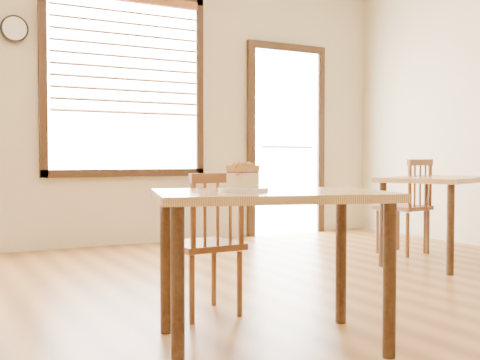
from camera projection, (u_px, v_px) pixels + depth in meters
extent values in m
plane|color=olive|center=(333.00, 360.00, 2.71)|extent=(8.00, 8.00, 0.00)
plane|color=beige|center=(97.00, 101.00, 6.18)|extent=(7.00, 0.00, 7.00)
cube|color=white|center=(125.00, 83.00, 6.30)|extent=(1.60, 0.02, 1.80)
cube|color=#38200F|center=(126.00, 173.00, 6.32)|extent=(1.76, 0.06, 0.08)
cube|color=#38200F|center=(43.00, 78.00, 5.89)|extent=(0.08, 0.06, 1.96)
cube|color=#38200F|center=(199.00, 88.00, 6.68)|extent=(0.08, 0.06, 1.96)
cube|color=brown|center=(126.00, 1.00, 6.23)|extent=(1.56, 0.05, 0.03)
cube|color=brown|center=(126.00, 12.00, 6.23)|extent=(1.56, 0.05, 0.03)
cube|color=brown|center=(126.00, 23.00, 6.24)|extent=(1.56, 0.05, 0.03)
cube|color=brown|center=(126.00, 34.00, 6.24)|extent=(1.56, 0.05, 0.03)
cube|color=brown|center=(126.00, 45.00, 6.25)|extent=(1.56, 0.05, 0.03)
cube|color=brown|center=(127.00, 57.00, 6.25)|extent=(1.56, 0.05, 0.03)
cube|color=brown|center=(127.00, 68.00, 6.25)|extent=(1.56, 0.05, 0.03)
cube|color=brown|center=(127.00, 79.00, 6.26)|extent=(1.56, 0.05, 0.03)
cube|color=brown|center=(127.00, 90.00, 6.26)|extent=(1.56, 0.05, 0.03)
cube|color=brown|center=(127.00, 101.00, 6.27)|extent=(1.56, 0.05, 0.03)
cube|color=brown|center=(127.00, 112.00, 6.27)|extent=(1.56, 0.05, 0.03)
cube|color=white|center=(286.00, 143.00, 7.27)|extent=(0.90, 0.02, 2.20)
cube|color=#38200F|center=(251.00, 142.00, 7.02)|extent=(0.09, 0.06, 2.20)
cube|color=#38200F|center=(320.00, 143.00, 7.49)|extent=(0.09, 0.06, 2.20)
cube|color=#38200F|center=(287.00, 48.00, 7.21)|extent=(1.08, 0.06, 0.09)
cylinder|color=#B2B2B7|center=(287.00, 147.00, 7.25)|extent=(0.72, 0.03, 0.03)
cylinder|color=black|center=(14.00, 29.00, 5.74)|extent=(0.26, 0.04, 0.26)
cylinder|color=white|center=(15.00, 28.00, 5.72)|extent=(0.22, 0.01, 0.22)
cube|color=tan|center=(270.00, 195.00, 2.91)|extent=(1.27, 1.02, 0.04)
cylinder|color=#38200F|center=(178.00, 290.00, 2.53)|extent=(0.06, 0.06, 0.71)
cylinder|color=#38200F|center=(389.00, 280.00, 2.73)|extent=(0.06, 0.06, 0.71)
cylinder|color=#38200F|center=(166.00, 265.00, 3.11)|extent=(0.06, 0.06, 0.71)
cylinder|color=#38200F|center=(341.00, 259.00, 3.31)|extent=(0.06, 0.06, 0.71)
cube|color=brown|center=(203.00, 245.00, 3.49)|extent=(0.40, 0.40, 0.04)
cylinder|color=brown|center=(214.00, 276.00, 3.71)|extent=(0.03, 0.03, 0.39)
cylinder|color=brown|center=(169.00, 281.00, 3.55)|extent=(0.03, 0.03, 0.39)
cylinder|color=brown|center=(240.00, 285.00, 3.45)|extent=(0.03, 0.03, 0.39)
cylinder|color=brown|center=(192.00, 291.00, 3.29)|extent=(0.03, 0.03, 0.39)
cylinder|color=brown|center=(241.00, 211.00, 3.42)|extent=(0.03, 0.03, 0.41)
cylinder|color=brown|center=(193.00, 213.00, 3.26)|extent=(0.03, 0.03, 0.41)
cube|color=brown|center=(218.00, 178.00, 3.33)|extent=(0.34, 0.05, 0.05)
cylinder|color=brown|center=(230.00, 213.00, 3.38)|extent=(0.02, 0.02, 0.36)
cylinder|color=brown|center=(218.00, 214.00, 3.34)|extent=(0.02, 0.02, 0.36)
cylinder|color=brown|center=(205.00, 214.00, 3.30)|extent=(0.02, 0.02, 0.36)
cube|color=tan|center=(438.00, 179.00, 5.21)|extent=(1.26, 1.06, 0.04)
cylinder|color=#38200F|center=(450.00, 230.00, 4.68)|extent=(0.06, 0.06, 0.71)
cylinder|color=#38200F|center=(383.00, 225.00, 5.04)|extent=(0.06, 0.06, 0.71)
cylinder|color=#38200F|center=(427.00, 216.00, 5.76)|extent=(0.06, 0.06, 0.71)
cube|color=brown|center=(403.00, 208.00, 5.74)|extent=(0.49, 0.49, 0.04)
cylinder|color=brown|center=(398.00, 230.00, 5.99)|extent=(0.04, 0.04, 0.42)
cylinder|color=brown|center=(377.00, 232.00, 5.77)|extent=(0.04, 0.04, 0.42)
cylinder|color=brown|center=(428.00, 233.00, 5.73)|extent=(0.04, 0.04, 0.42)
cylinder|color=brown|center=(407.00, 236.00, 5.52)|extent=(0.04, 0.04, 0.42)
cylinder|color=brown|center=(430.00, 184.00, 5.70)|extent=(0.04, 0.04, 0.45)
cylinder|color=brown|center=(410.00, 185.00, 5.48)|extent=(0.04, 0.04, 0.45)
cube|color=brown|center=(420.00, 162.00, 5.59)|extent=(0.37, 0.12, 0.06)
cylinder|color=brown|center=(425.00, 185.00, 5.65)|extent=(0.02, 0.02, 0.39)
cylinder|color=brown|center=(420.00, 186.00, 5.59)|extent=(0.02, 0.02, 0.39)
cylinder|color=brown|center=(415.00, 186.00, 5.54)|extent=(0.02, 0.02, 0.39)
cylinder|color=white|center=(243.00, 190.00, 2.86)|extent=(0.24, 0.24, 0.02)
cylinder|color=white|center=(243.00, 191.00, 2.86)|extent=(0.16, 0.16, 0.01)
cube|color=#F4CD8A|center=(243.00, 180.00, 2.86)|extent=(0.16, 0.14, 0.07)
cube|color=#4E1635|center=(243.00, 172.00, 2.86)|extent=(0.16, 0.14, 0.01)
cube|color=#BD793B|center=(243.00, 168.00, 2.86)|extent=(0.16, 0.15, 0.03)
sphere|color=#BD793B|center=(246.00, 164.00, 2.90)|extent=(0.01, 0.01, 0.01)
sphere|color=#BD793B|center=(242.00, 165.00, 2.82)|extent=(0.01, 0.01, 0.01)
sphere|color=#BD793B|center=(244.00, 164.00, 2.89)|extent=(0.02, 0.02, 0.02)
sphere|color=#BD793B|center=(250.00, 164.00, 2.87)|extent=(0.03, 0.03, 0.03)
sphere|color=#BD793B|center=(248.00, 164.00, 2.91)|extent=(0.02, 0.02, 0.02)
sphere|color=#BD793B|center=(245.00, 164.00, 2.84)|extent=(0.02, 0.02, 0.02)
sphere|color=#BD793B|center=(230.00, 164.00, 2.84)|extent=(0.02, 0.02, 0.02)
sphere|color=#BD793B|center=(252.00, 164.00, 2.88)|extent=(0.02, 0.02, 0.02)
sphere|color=#BD793B|center=(242.00, 164.00, 2.87)|extent=(0.02, 0.02, 0.02)
sphere|color=#BD793B|center=(234.00, 164.00, 2.85)|extent=(0.02, 0.02, 0.02)
sphere|color=#BD793B|center=(246.00, 165.00, 2.86)|extent=(0.01, 0.01, 0.01)
sphere|color=#BD793B|center=(237.00, 164.00, 2.84)|extent=(0.03, 0.03, 0.03)
sphere|color=#BD793B|center=(240.00, 165.00, 2.88)|extent=(0.01, 0.01, 0.01)
sphere|color=#BD793B|center=(247.00, 164.00, 2.86)|extent=(0.03, 0.03, 0.03)
sphere|color=#BD793B|center=(231.00, 171.00, 2.82)|extent=(0.01, 0.01, 0.01)
sphere|color=#BD793B|center=(229.00, 175.00, 2.82)|extent=(0.01, 0.01, 0.01)
sphere|color=#BD793B|center=(234.00, 171.00, 2.81)|extent=(0.01, 0.01, 0.01)
sphere|color=#BD793B|center=(232.00, 172.00, 2.81)|extent=(0.01, 0.01, 0.01)
sphere|color=#BD793B|center=(235.00, 170.00, 2.81)|extent=(0.01, 0.01, 0.01)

